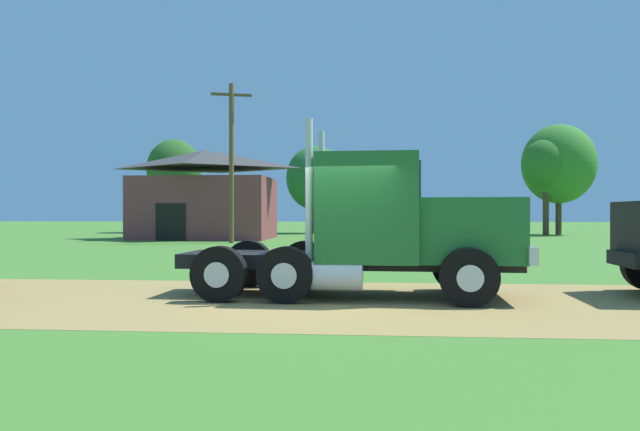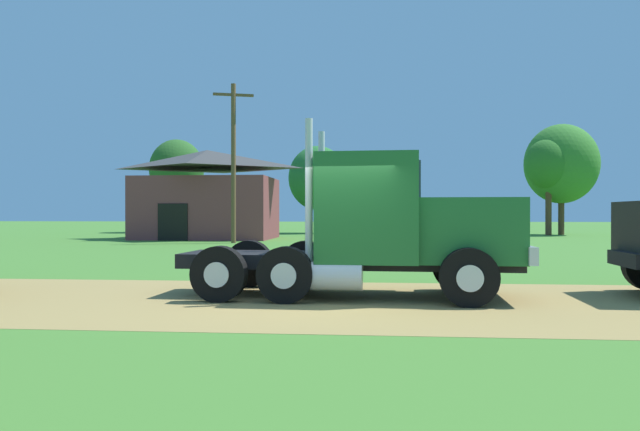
# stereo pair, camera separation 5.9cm
# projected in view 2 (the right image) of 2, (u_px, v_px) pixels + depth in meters

# --- Properties ---
(ground_plane) EXTENTS (200.00, 200.00, 0.00)m
(ground_plane) POSITION_uv_depth(u_px,v_px,m) (327.00, 301.00, 11.19)
(ground_plane) COLOR #447B2D
(dirt_track) EXTENTS (120.00, 6.13, 0.01)m
(dirt_track) POSITION_uv_depth(u_px,v_px,m) (327.00, 301.00, 11.19)
(dirt_track) COLOR #9D8349
(dirt_track) RESTS_ON ground_plane
(truck_foreground_white) EXTENTS (6.79, 2.84, 3.40)m
(truck_foreground_white) POSITION_uv_depth(u_px,v_px,m) (386.00, 229.00, 11.82)
(truck_foreground_white) COLOR black
(truck_foreground_white) RESTS_ON ground_plane
(shed_building) EXTENTS (8.74, 6.19, 5.64)m
(shed_building) POSITION_uv_depth(u_px,v_px,m) (207.00, 196.00, 38.20)
(shed_building) COLOR brown
(shed_building) RESTS_ON ground_plane
(utility_pole_far) EXTENTS (2.14, 0.81, 8.69)m
(utility_pole_far) POSITION_uv_depth(u_px,v_px,m) (233.00, 159.00, 32.72)
(utility_pole_far) COLOR brown
(utility_pole_far) RESTS_ON ground_plane
(tree_left) EXTENTS (4.56, 4.56, 7.86)m
(tree_left) POSITION_uv_depth(u_px,v_px,m) (177.00, 169.00, 50.80)
(tree_left) COLOR #513823
(tree_left) RESTS_ON ground_plane
(tree_mid) EXTENTS (4.69, 4.69, 7.04)m
(tree_mid) POSITION_uv_depth(u_px,v_px,m) (317.00, 178.00, 48.37)
(tree_mid) COLOR #513823
(tree_mid) RESTS_ON ground_plane
(tree_right) EXTENTS (3.39, 3.39, 7.09)m
(tree_right) POSITION_uv_depth(u_px,v_px,m) (549.00, 165.00, 43.94)
(tree_right) COLOR #513823
(tree_right) RESTS_ON ground_plane
(tree_far_right) EXTENTS (5.39, 5.39, 8.28)m
(tree_far_right) POSITION_uv_depth(u_px,v_px,m) (561.00, 164.00, 44.90)
(tree_far_right) COLOR #513823
(tree_far_right) RESTS_ON ground_plane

